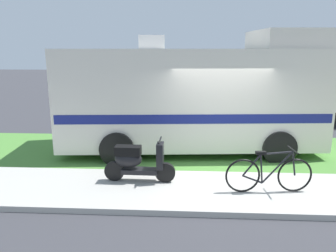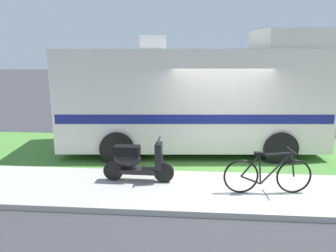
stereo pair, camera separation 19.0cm
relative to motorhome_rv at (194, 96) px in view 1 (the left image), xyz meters
name	(u,v)px [view 1 (the left image)]	position (x,y,z in m)	size (l,w,h in m)	color
ground_plane	(222,173)	(0.67, -1.76, -1.65)	(80.00, 80.00, 0.00)	#38383D
sidewalk	(228,192)	(0.67, -2.96, -1.59)	(24.00, 2.00, 0.12)	#ADAAA3
grass_strip	(216,153)	(0.67, -0.26, -1.61)	(24.00, 3.40, 0.08)	#4C8438
motorhome_rv	(194,96)	(0.00, 0.00, 0.00)	(7.39, 3.06, 3.47)	silver
scooter	(137,161)	(-1.28, -2.64, -1.07)	(1.57, 0.50, 0.97)	black
bicycle	(269,174)	(1.46, -3.04, -1.14)	(1.77, 0.52, 0.91)	black
pickup_truck_near	(267,99)	(3.12, 4.20, -0.68)	(5.21, 2.37, 1.83)	silver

